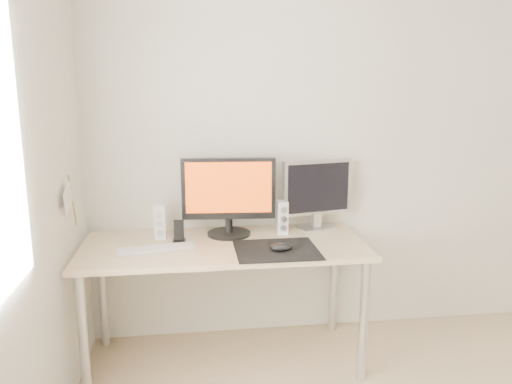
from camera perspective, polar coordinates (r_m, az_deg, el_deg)
wall_back at (r=3.29m, az=12.15°, el=5.55°), size 3.50×0.00×3.50m
mousepad at (r=2.74m, az=2.36°, el=-6.61°), size 0.45×0.40×0.00m
mouse at (r=2.70m, az=2.89°, el=-6.32°), size 0.12×0.07×0.04m
desk at (r=2.88m, az=-3.67°, el=-7.35°), size 1.60×0.70×0.73m
main_monitor at (r=2.94m, az=-3.14°, el=-0.21°), size 0.55×0.28×0.47m
second_monitor at (r=3.10m, az=6.99°, el=0.11°), size 0.45×0.20×0.43m
speaker_left at (r=2.96m, az=-10.92°, el=-3.38°), size 0.06×0.08×0.20m
speaker_right at (r=3.01m, az=3.01°, el=-2.90°), size 0.06×0.08×0.20m
keyboard at (r=2.78m, az=-11.31°, el=-6.38°), size 0.43×0.19×0.02m
phone_dock at (r=2.89m, az=-8.79°, el=-4.93°), size 0.07×0.06×0.13m
pennant at (r=2.70m, az=-20.53°, el=-0.68°), size 0.01×0.23×0.29m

